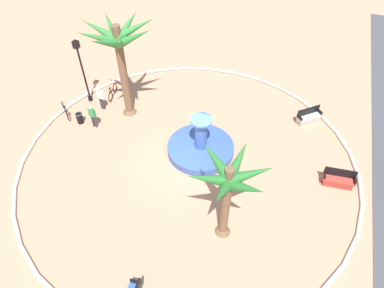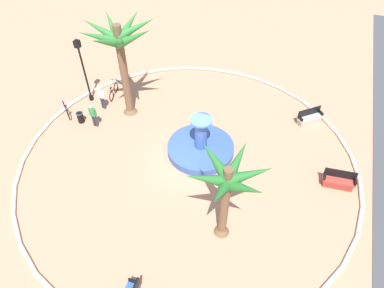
% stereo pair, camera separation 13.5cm
% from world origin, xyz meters
% --- Properties ---
extents(ground_plane, '(80.00, 80.00, 0.00)m').
position_xyz_m(ground_plane, '(0.00, 0.00, 0.00)').
color(ground_plane, tan).
extents(plaza_curb, '(18.70, 18.70, 0.20)m').
position_xyz_m(plaza_curb, '(0.00, 0.00, 0.10)').
color(plaza_curb, silver).
rests_on(plaza_curb, ground).
extents(fountain, '(3.82, 3.82, 2.45)m').
position_xyz_m(fountain, '(-0.80, 0.45, 0.34)').
color(fountain, '#38569E').
rests_on(fountain, ground).
extents(palm_tree_near_fountain, '(4.36, 4.35, 6.21)m').
position_xyz_m(palm_tree_near_fountain, '(-2.52, -5.07, 4.72)').
color(palm_tree_near_fountain, brown).
rests_on(palm_tree_near_fountain, ground).
extents(palm_tree_by_curb, '(3.58, 3.42, 4.71)m').
position_xyz_m(palm_tree_by_curb, '(3.73, 3.18, 3.56)').
color(palm_tree_by_curb, brown).
rests_on(palm_tree_by_curb, ground).
extents(bench_east, '(1.46, 1.51, 1.00)m').
position_xyz_m(bench_east, '(-5.59, 5.92, 0.35)').
color(bench_east, beige).
rests_on(bench_east, ground).
extents(bench_north, '(0.69, 1.65, 1.00)m').
position_xyz_m(bench_north, '(-1.01, 7.96, 0.35)').
color(bench_north, '#B73D33').
rests_on(bench_north, ground).
extents(lamppost, '(0.32, 0.32, 4.51)m').
position_xyz_m(lamppost, '(-2.72, -8.15, 2.63)').
color(lamppost, black).
rests_on(lamppost, ground).
extents(trash_bin, '(0.46, 0.46, 0.73)m').
position_xyz_m(trash_bin, '(-0.53, -7.46, 0.39)').
color(trash_bin, black).
rests_on(trash_bin, ground).
extents(bicycle_red_frame, '(1.17, 1.34, 0.94)m').
position_xyz_m(bicycle_red_frame, '(-0.82, -8.74, 0.38)').
color(bicycle_red_frame, black).
rests_on(bicycle_red_frame, ground).
extents(bicycle_by_lamppost, '(1.69, 0.55, 0.94)m').
position_xyz_m(bicycle_by_lamppost, '(-3.64, -6.92, 0.38)').
color(bicycle_by_lamppost, black).
rests_on(bicycle_by_lamppost, ground).
extents(person_cyclist_helmet, '(0.22, 0.53, 1.62)m').
position_xyz_m(person_cyclist_helmet, '(-0.53, -6.40, 0.91)').
color(person_cyclist_helmet, '#33333D').
rests_on(person_cyclist_helmet, ground).
extents(person_cyclist_photo, '(0.26, 0.52, 1.66)m').
position_xyz_m(person_cyclist_photo, '(-2.24, -6.87, 0.93)').
color(person_cyclist_photo, '#33333D').
rests_on(person_cyclist_photo, ground).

